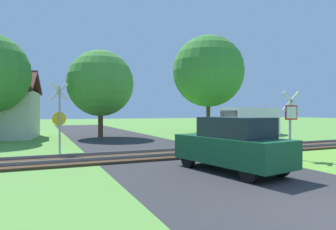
{
  "coord_description": "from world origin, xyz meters",
  "views": [
    {
      "loc": [
        -5.23,
        -3.59,
        1.96
      ],
      "look_at": [
        0.5,
        9.66,
        1.8
      ],
      "focal_mm": 32.0,
      "sensor_mm": 36.0,
      "label": 1
    }
  ],
  "objects_px": {
    "tree_far": "(208,71)",
    "crossing_sign_far": "(59,114)",
    "tree_center": "(100,83)",
    "mail_truck": "(248,122)",
    "parked_car": "(232,145)",
    "stop_sign_near": "(291,119)"
  },
  "relations": [
    {
      "from": "tree_far",
      "to": "crossing_sign_far",
      "type": "bearing_deg",
      "value": -142.17
    },
    {
      "from": "tree_center",
      "to": "crossing_sign_far",
      "type": "bearing_deg",
      "value": -112.39
    },
    {
      "from": "mail_truck",
      "to": "parked_car",
      "type": "bearing_deg",
      "value": 128.85
    },
    {
      "from": "tree_center",
      "to": "parked_car",
      "type": "height_order",
      "value": "tree_center"
    },
    {
      "from": "tree_center",
      "to": "stop_sign_near",
      "type": "bearing_deg",
      "value": -68.61
    },
    {
      "from": "stop_sign_near",
      "to": "parked_car",
      "type": "distance_m",
      "value": 4.15
    },
    {
      "from": "stop_sign_near",
      "to": "tree_far",
      "type": "relative_size",
      "value": 0.29
    },
    {
      "from": "tree_center",
      "to": "tree_far",
      "type": "bearing_deg",
      "value": 15.5
    },
    {
      "from": "stop_sign_near",
      "to": "tree_far",
      "type": "distance_m",
      "value": 18.28
    },
    {
      "from": "tree_far",
      "to": "tree_center",
      "type": "distance_m",
      "value": 11.96
    },
    {
      "from": "stop_sign_near",
      "to": "crossing_sign_far",
      "type": "xyz_separation_m",
      "value": [
        -8.74,
        5.17,
        0.18
      ]
    },
    {
      "from": "parked_car",
      "to": "mail_truck",
      "type": "bearing_deg",
      "value": 38.55
    },
    {
      "from": "parked_car",
      "to": "tree_center",
      "type": "bearing_deg",
      "value": 85.01
    },
    {
      "from": "stop_sign_near",
      "to": "mail_truck",
      "type": "xyz_separation_m",
      "value": [
        3.87,
        7.6,
        -0.43
      ]
    },
    {
      "from": "crossing_sign_far",
      "to": "tree_far",
      "type": "bearing_deg",
      "value": 21.15
    },
    {
      "from": "tree_far",
      "to": "tree_center",
      "type": "relative_size",
      "value": 1.45
    },
    {
      "from": "tree_far",
      "to": "tree_center",
      "type": "height_order",
      "value": "tree_far"
    },
    {
      "from": "mail_truck",
      "to": "tree_far",
      "type": "bearing_deg",
      "value": -23.89
    },
    {
      "from": "stop_sign_near",
      "to": "parked_car",
      "type": "xyz_separation_m",
      "value": [
        -3.86,
        -1.32,
        -0.77
      ]
    },
    {
      "from": "stop_sign_near",
      "to": "crossing_sign_far",
      "type": "relative_size",
      "value": 0.84
    },
    {
      "from": "stop_sign_near",
      "to": "tree_far",
      "type": "bearing_deg",
      "value": -104.72
    },
    {
      "from": "mail_truck",
      "to": "parked_car",
      "type": "xyz_separation_m",
      "value": [
        -7.73,
        -8.92,
        -0.34
      ]
    }
  ]
}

